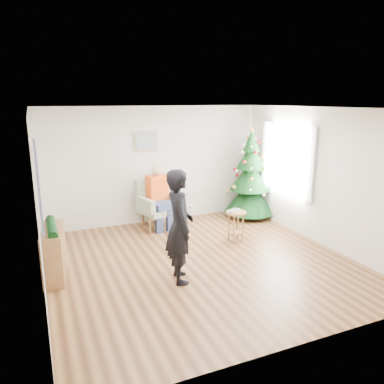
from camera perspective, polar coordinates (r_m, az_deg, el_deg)
name	(u,v)px	position (r m, az deg, el deg)	size (l,w,h in m)	color
floor	(200,262)	(6.58, 1.27, -10.60)	(5.00, 5.00, 0.00)	brown
ceiling	(201,108)	(5.99, 1.40, 12.68)	(5.00, 5.00, 0.00)	white
wall_back	(155,165)	(8.45, -5.69, 4.10)	(5.00, 5.00, 0.00)	silver
wall_front	(299,240)	(4.11, 15.97, -6.99)	(5.00, 5.00, 0.00)	silver
wall_left	(37,205)	(5.63, -22.52, -1.86)	(5.00, 5.00, 0.00)	silver
wall_right	(320,177)	(7.52, 18.98, 2.19)	(5.00, 5.00, 0.00)	silver
window_panel	(287,159)	(8.22, 14.31, 4.88)	(0.04, 1.30, 1.40)	white
curtains	(286,159)	(8.20, 14.14, 4.87)	(0.05, 1.75, 1.50)	white
christmas_tree	(250,177)	(8.88, 8.86, 2.28)	(1.18, 1.18, 2.14)	#3F2816
stool	(236,226)	(7.43, 6.68, -5.18)	(0.40, 0.40, 0.61)	brown
laptop	(236,211)	(7.34, 6.75, -2.89)	(0.33, 0.21, 0.03)	silver
armchair	(158,210)	(8.23, -5.20, -2.68)	(0.97, 0.94, 1.04)	gray
seated_person	(159,196)	(8.09, -4.99, -0.62)	(0.55, 0.72, 1.36)	navy
standing_man	(179,226)	(5.65, -1.93, -5.24)	(0.64, 0.42, 1.75)	black
game_controller	(192,207)	(5.60, -0.06, -2.27)	(0.04, 0.13, 0.04)	white
console	(54,253)	(6.30, -20.28, -8.68)	(0.30, 1.00, 0.80)	brown
garland	(52,227)	(6.16, -20.60, -5.06)	(0.14, 0.14, 0.90)	black
tapestry	(38,183)	(5.87, -22.42, 1.27)	(0.03, 1.50, 1.15)	black
framed_picture	(146,141)	(8.28, -7.04, 7.71)	(0.52, 0.05, 0.42)	tan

